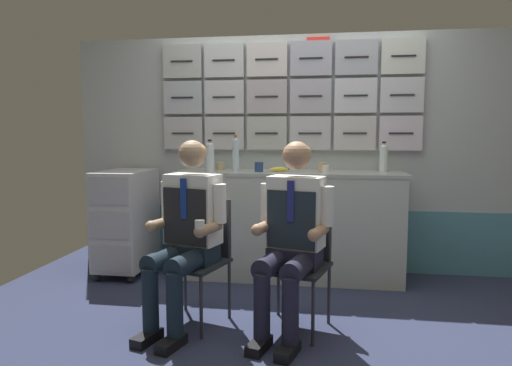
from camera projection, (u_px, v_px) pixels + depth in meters
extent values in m
cube|color=#292F49|center=(283.00, 330.00, 3.01)|extent=(4.80, 4.80, 0.04)
cube|color=#ACB4B6|center=(297.00, 154.00, 4.25)|extent=(4.20, 0.06, 2.15)
cube|color=teal|center=(296.00, 238.00, 4.30)|extent=(4.12, 0.01, 0.57)
cube|color=#B3B2B5|center=(184.00, 133.00, 4.33)|extent=(0.37, 0.06, 0.30)
cylinder|color=#28252E|center=(183.00, 133.00, 4.29)|extent=(0.21, 0.01, 0.01)
cube|color=#BDBCBF|center=(225.00, 133.00, 4.27)|extent=(0.37, 0.06, 0.30)
cylinder|color=black|center=(224.00, 133.00, 4.23)|extent=(0.21, 0.01, 0.01)
cube|color=#B0B4B0|center=(267.00, 133.00, 4.21)|extent=(0.37, 0.06, 0.30)
cylinder|color=black|center=(266.00, 133.00, 4.17)|extent=(0.21, 0.01, 0.01)
cube|color=#B9BAC0|center=(310.00, 133.00, 4.15)|extent=(0.37, 0.06, 0.30)
cylinder|color=#22292E|center=(310.00, 133.00, 4.12)|extent=(0.21, 0.01, 0.01)
cube|color=silver|center=(355.00, 133.00, 4.09)|extent=(0.37, 0.06, 0.30)
cylinder|color=#252423|center=(355.00, 133.00, 4.06)|extent=(0.21, 0.01, 0.01)
cube|color=silver|center=(400.00, 133.00, 4.04)|extent=(0.37, 0.06, 0.30)
cylinder|color=#26232E|center=(401.00, 133.00, 4.00)|extent=(0.21, 0.01, 0.01)
cube|color=#ABB2BB|center=(183.00, 98.00, 4.29)|extent=(0.37, 0.06, 0.30)
cylinder|color=#1D1D2F|center=(182.00, 97.00, 4.26)|extent=(0.21, 0.01, 0.01)
cube|color=silver|center=(225.00, 97.00, 4.23)|extent=(0.37, 0.06, 0.30)
cylinder|color=#1C262B|center=(224.00, 97.00, 4.20)|extent=(0.21, 0.01, 0.01)
cube|color=#B1A8AE|center=(267.00, 97.00, 4.18)|extent=(0.37, 0.06, 0.30)
cylinder|color=#282724|center=(266.00, 96.00, 4.14)|extent=(0.21, 0.01, 0.01)
cube|color=#AEACB8|center=(311.00, 96.00, 4.12)|extent=(0.37, 0.06, 0.30)
cylinder|color=#2A2227|center=(310.00, 96.00, 4.08)|extent=(0.21, 0.01, 0.01)
cube|color=silver|center=(355.00, 96.00, 4.06)|extent=(0.37, 0.06, 0.30)
cylinder|color=#1D292A|center=(356.00, 95.00, 4.02)|extent=(0.21, 0.01, 0.01)
cube|color=silver|center=(402.00, 95.00, 4.00)|extent=(0.37, 0.06, 0.30)
cylinder|color=#282729|center=(402.00, 95.00, 3.96)|extent=(0.21, 0.01, 0.01)
cube|color=#B4B7B5|center=(183.00, 62.00, 4.26)|extent=(0.37, 0.06, 0.30)
cylinder|color=#282829|center=(181.00, 61.00, 4.22)|extent=(0.21, 0.01, 0.01)
cube|color=silver|center=(224.00, 61.00, 4.20)|extent=(0.37, 0.06, 0.30)
cylinder|color=black|center=(223.00, 60.00, 4.16)|extent=(0.21, 0.01, 0.01)
cube|color=silver|center=(267.00, 60.00, 4.14)|extent=(0.37, 0.06, 0.30)
cylinder|color=black|center=(267.00, 59.00, 4.10)|extent=(0.21, 0.01, 0.01)
cube|color=#A8AABB|center=(311.00, 59.00, 4.08)|extent=(0.37, 0.06, 0.30)
cylinder|color=#1D2826|center=(311.00, 58.00, 4.05)|extent=(0.21, 0.01, 0.01)
cube|color=#A6ACB7|center=(356.00, 57.00, 4.02)|extent=(0.37, 0.06, 0.30)
cylinder|color=#281F2B|center=(357.00, 57.00, 3.99)|extent=(0.21, 0.01, 0.01)
cube|color=silver|center=(403.00, 56.00, 3.97)|extent=(0.37, 0.06, 0.30)
cylinder|color=#22212E|center=(404.00, 56.00, 3.93)|extent=(0.21, 0.01, 0.01)
cube|color=red|center=(318.00, 40.00, 4.07)|extent=(0.20, 0.02, 0.05)
cube|color=#ADB3AC|center=(289.00, 226.00, 4.04)|extent=(1.93, 0.52, 0.91)
cube|color=#9EA39D|center=(289.00, 173.00, 3.99)|extent=(1.97, 0.53, 0.03)
sphere|color=black|center=(97.00, 277.00, 3.95)|extent=(0.07, 0.07, 0.07)
sphere|color=black|center=(131.00, 279.00, 3.90)|extent=(0.07, 0.07, 0.07)
sphere|color=black|center=(125.00, 260.00, 4.49)|extent=(0.07, 0.07, 0.07)
sphere|color=black|center=(155.00, 261.00, 4.44)|extent=(0.07, 0.07, 0.07)
cube|color=silver|center=(126.00, 218.00, 4.14)|extent=(0.40, 0.64, 0.86)
cube|color=#A9A7AD|center=(111.00, 259.00, 3.86)|extent=(0.35, 0.01, 0.23)
cube|color=#A9A7AD|center=(110.00, 225.00, 3.83)|extent=(0.35, 0.01, 0.23)
cube|color=#A9A7AD|center=(108.00, 191.00, 3.79)|extent=(0.35, 0.01, 0.23)
cylinder|color=#28282D|center=(109.00, 176.00, 3.80)|extent=(0.32, 0.02, 0.02)
cylinder|color=#2D2D33|center=(154.00, 299.00, 2.97)|extent=(0.02, 0.02, 0.40)
cylinder|color=#2D2D33|center=(201.00, 308.00, 2.82)|extent=(0.02, 0.02, 0.40)
cylinder|color=#2D2D33|center=(185.00, 283.00, 3.29)|extent=(0.02, 0.02, 0.40)
cylinder|color=#2D2D33|center=(229.00, 290.00, 3.14)|extent=(0.02, 0.02, 0.40)
cube|color=black|center=(192.00, 263.00, 3.03)|extent=(0.50, 0.50, 0.02)
cube|color=black|center=(207.00, 227.00, 3.18)|extent=(0.36, 0.13, 0.40)
cylinder|color=#2D2D33|center=(184.00, 225.00, 3.25)|extent=(0.02, 0.02, 0.40)
cylinder|color=#2D2D33|center=(229.00, 229.00, 3.09)|extent=(0.02, 0.02, 0.40)
cube|color=black|center=(147.00, 338.00, 2.78)|extent=(0.15, 0.24, 0.06)
cube|color=black|center=(171.00, 344.00, 2.70)|extent=(0.15, 0.24, 0.06)
cylinder|color=black|center=(150.00, 300.00, 2.79)|extent=(0.10, 0.10, 0.39)
cylinder|color=black|center=(175.00, 305.00, 2.72)|extent=(0.10, 0.10, 0.39)
cylinder|color=black|center=(166.00, 259.00, 2.92)|extent=(0.23, 0.39, 0.13)
cylinder|color=black|center=(190.00, 262.00, 2.84)|extent=(0.23, 0.39, 0.13)
cube|color=black|center=(192.00, 253.00, 3.02)|extent=(0.37, 0.29, 0.12)
cube|color=white|center=(193.00, 209.00, 3.01)|extent=(0.38, 0.28, 0.46)
cube|color=black|center=(184.00, 217.00, 2.93)|extent=(0.31, 0.10, 0.37)
cube|color=navy|center=(183.00, 199.00, 2.91)|extent=(0.04, 0.02, 0.26)
cylinder|color=white|center=(168.00, 200.00, 3.09)|extent=(0.08, 0.08, 0.25)
cylinder|color=#9C7C5F|center=(161.00, 224.00, 3.01)|extent=(0.13, 0.24, 0.07)
sphere|color=#9C7C5F|center=(151.00, 226.00, 2.91)|extent=(0.08, 0.08, 0.08)
cylinder|color=white|center=(220.00, 203.00, 2.92)|extent=(0.08, 0.08, 0.25)
cylinder|color=#9C7C5F|center=(209.00, 229.00, 2.85)|extent=(0.13, 0.24, 0.07)
sphere|color=#9C7C5F|center=(200.00, 232.00, 2.76)|extent=(0.08, 0.08, 0.08)
cylinder|color=white|center=(200.00, 225.00, 2.75)|extent=(0.06, 0.06, 0.06)
sphere|color=#9C7C5F|center=(192.00, 154.00, 2.97)|extent=(0.18, 0.18, 0.18)
ellipsoid|color=tan|center=(193.00, 152.00, 2.98)|extent=(0.22, 0.21, 0.13)
cylinder|color=#2D2D33|center=(258.00, 305.00, 2.87)|extent=(0.02, 0.02, 0.40)
cylinder|color=#2D2D33|center=(313.00, 314.00, 2.72)|extent=(0.02, 0.02, 0.40)
cylinder|color=#2D2D33|center=(278.00, 287.00, 3.20)|extent=(0.02, 0.02, 0.40)
cylinder|color=#2D2D33|center=(329.00, 294.00, 3.05)|extent=(0.02, 0.02, 0.40)
cube|color=black|center=(295.00, 268.00, 2.94)|extent=(0.49, 0.49, 0.02)
cube|color=black|center=(304.00, 230.00, 3.09)|extent=(0.36, 0.13, 0.40)
cylinder|color=#2D2D33|center=(279.00, 228.00, 3.15)|extent=(0.02, 0.02, 0.40)
cylinder|color=#2D2D33|center=(330.00, 232.00, 3.00)|extent=(0.02, 0.02, 0.40)
cube|color=black|center=(259.00, 345.00, 2.68)|extent=(0.15, 0.24, 0.06)
cube|color=black|center=(288.00, 351.00, 2.61)|extent=(0.15, 0.24, 0.06)
cylinder|color=#1D1C2E|center=(262.00, 306.00, 2.69)|extent=(0.10, 0.10, 0.39)
cylinder|color=#1D1C2E|center=(290.00, 311.00, 2.62)|extent=(0.10, 0.10, 0.39)
cylinder|color=#1D1C2E|center=(272.00, 263.00, 2.82)|extent=(0.22, 0.38, 0.13)
cylinder|color=#1D1C2E|center=(300.00, 267.00, 2.75)|extent=(0.22, 0.38, 0.13)
cube|color=#1D1C2E|center=(295.00, 257.00, 2.93)|extent=(0.36, 0.28, 0.12)
cube|color=white|center=(296.00, 212.00, 2.92)|extent=(0.38, 0.27, 0.45)
cube|color=#1D2833|center=(291.00, 220.00, 2.83)|extent=(0.31, 0.10, 0.36)
cube|color=navy|center=(291.00, 201.00, 2.81)|extent=(0.04, 0.02, 0.25)
cylinder|color=white|center=(267.00, 202.00, 2.99)|extent=(0.08, 0.08, 0.25)
cylinder|color=#A77D60|center=(264.00, 227.00, 2.91)|extent=(0.13, 0.24, 0.07)
sphere|color=#A77D60|center=(257.00, 230.00, 2.81)|extent=(0.08, 0.08, 0.08)
cylinder|color=white|center=(327.00, 206.00, 2.83)|extent=(0.08, 0.08, 0.25)
cylinder|color=#A77D60|center=(319.00, 232.00, 2.76)|extent=(0.13, 0.24, 0.07)
sphere|color=#A77D60|center=(314.00, 235.00, 2.67)|extent=(0.08, 0.08, 0.08)
sphere|color=#A77D60|center=(297.00, 156.00, 2.88)|extent=(0.18, 0.18, 0.18)
ellipsoid|color=tan|center=(297.00, 153.00, 2.89)|extent=(0.21, 0.20, 0.13)
cylinder|color=silver|center=(236.00, 156.00, 4.02)|extent=(0.06, 0.06, 0.27)
cone|color=silver|center=(236.00, 139.00, 4.01)|extent=(0.06, 0.06, 0.02)
cylinder|color=red|center=(236.00, 136.00, 4.00)|extent=(0.03, 0.03, 0.02)
cylinder|color=silver|center=(210.00, 158.00, 3.98)|extent=(0.08, 0.08, 0.23)
cone|color=silver|center=(210.00, 143.00, 3.96)|extent=(0.08, 0.08, 0.02)
cylinder|color=black|center=(210.00, 140.00, 3.96)|extent=(0.03, 0.03, 0.02)
cylinder|color=silver|center=(384.00, 159.00, 3.93)|extent=(0.07, 0.07, 0.22)
cone|color=silver|center=(384.00, 145.00, 3.92)|extent=(0.07, 0.07, 0.02)
cylinder|color=black|center=(384.00, 142.00, 3.91)|extent=(0.03, 0.03, 0.02)
cylinder|color=tan|center=(322.00, 167.00, 3.90)|extent=(0.06, 0.06, 0.09)
cylinder|color=#382114|center=(322.00, 163.00, 3.90)|extent=(0.05, 0.05, 0.01)
cylinder|color=tan|center=(220.00, 166.00, 4.14)|extent=(0.07, 0.07, 0.07)
cylinder|color=#382114|center=(220.00, 163.00, 4.13)|extent=(0.06, 0.06, 0.01)
cylinder|color=navy|center=(259.00, 167.00, 3.95)|extent=(0.07, 0.07, 0.08)
cylinder|color=#382114|center=(259.00, 163.00, 3.95)|extent=(0.06, 0.06, 0.01)
cylinder|color=white|center=(325.00, 169.00, 3.82)|extent=(0.06, 0.06, 0.07)
cylinder|color=#382114|center=(325.00, 166.00, 3.82)|extent=(0.05, 0.05, 0.01)
ellipsoid|color=yellow|center=(279.00, 169.00, 3.97)|extent=(0.17, 0.10, 0.04)
cylinder|color=#4C3819|center=(288.00, 169.00, 3.99)|extent=(0.01, 0.01, 0.02)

